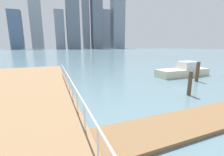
% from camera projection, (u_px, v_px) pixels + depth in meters
% --- Properties ---
extents(ground_plane, '(300.00, 300.00, 0.00)m').
position_uv_depth(ground_plane, '(98.00, 81.00, 14.87)').
color(ground_plane, slate).
extents(boardwalk_railing, '(0.06, 26.60, 1.08)m').
position_uv_depth(boardwalk_railing, '(98.00, 134.00, 3.80)').
color(boardwalk_railing, white).
rests_on(boardwalk_railing, boardwalk).
extents(dock_piling_1, '(0.32, 0.32, 1.91)m').
position_uv_depth(dock_piling_1, '(197.00, 72.00, 14.42)').
color(dock_piling_1, brown).
rests_on(dock_piling_1, ground_plane).
extents(dock_piling_2, '(0.26, 0.26, 1.70)m').
position_uv_depth(dock_piling_2, '(190.00, 83.00, 10.39)').
color(dock_piling_2, brown).
rests_on(dock_piling_2, ground_plane).
extents(moored_boat_2, '(6.33, 2.03, 1.63)m').
position_uv_depth(moored_boat_2, '(183.00, 71.00, 17.22)').
color(moored_boat_2, beige).
rests_on(moored_boat_2, ground_plane).
extents(skyline_tower_0, '(10.54, 7.88, 34.70)m').
position_uv_depth(skyline_tower_0, '(16.00, 30.00, 137.60)').
color(skyline_tower_0, slate).
rests_on(skyline_tower_0, ground_plane).
extents(skyline_tower_1, '(11.36, 12.00, 68.66)m').
position_uv_depth(skyline_tower_1, '(35.00, 13.00, 146.83)').
color(skyline_tower_1, '#8C939E').
rests_on(skyline_tower_1, ground_plane).
extents(skyline_tower_2, '(9.66, 10.08, 37.11)m').
position_uv_depth(skyline_tower_2, '(60.00, 30.00, 148.98)').
color(skyline_tower_2, gray).
rests_on(skyline_tower_2, ground_plane).
extents(skyline_tower_3, '(12.72, 10.60, 51.04)m').
position_uv_depth(skyline_tower_3, '(73.00, 23.00, 149.60)').
color(skyline_tower_3, slate).
rests_on(skyline_tower_3, ground_plane).
extents(skyline_tower_4, '(7.29, 10.44, 54.03)m').
position_uv_depth(skyline_tower_4, '(86.00, 23.00, 162.47)').
color(skyline_tower_4, gray).
rests_on(skyline_tower_4, ground_plane).
extents(skyline_tower_5, '(11.58, 9.16, 67.67)m').
position_uv_depth(skyline_tower_5, '(97.00, 16.00, 159.45)').
color(skyline_tower_5, slate).
rests_on(skyline_tower_5, ground_plane).
extents(skyline_tower_6, '(9.05, 7.49, 42.52)m').
position_uv_depth(skyline_tower_6, '(106.00, 30.00, 172.29)').
color(skyline_tower_6, gray).
rests_on(skyline_tower_6, ground_plane).
extents(skyline_tower_7, '(14.43, 12.98, 67.63)m').
position_uv_depth(skyline_tower_7, '(118.00, 19.00, 172.67)').
color(skyline_tower_7, gray).
rests_on(skyline_tower_7, ground_plane).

